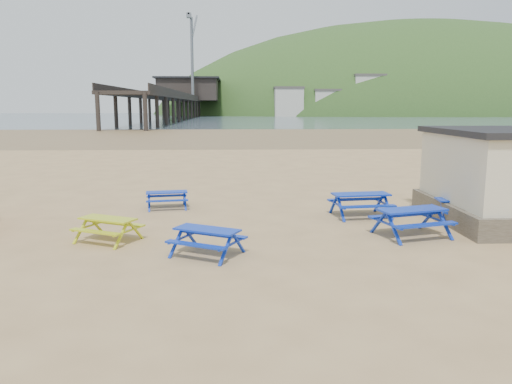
{
  "coord_description": "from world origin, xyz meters",
  "views": [
    {
      "loc": [
        -0.1,
        -15.23,
        3.89
      ],
      "look_at": [
        0.58,
        1.5,
        1.0
      ],
      "focal_mm": 35.0,
      "sensor_mm": 36.0,
      "label": 1
    }
  ],
  "objects": [
    {
      "name": "picnic_table_blue_d",
      "position": [
        -0.87,
        -2.49,
        0.36
      ],
      "size": [
        2.17,
        2.03,
        0.72
      ],
      "rotation": [
        0.0,
        0.0,
        -0.49
      ],
      "color": "#1938B5",
      "rests_on": "ground"
    },
    {
      "name": "picnic_table_blue_b",
      "position": [
        4.33,
        2.0,
        0.42
      ],
      "size": [
        2.17,
        1.84,
        0.84
      ],
      "rotation": [
        0.0,
        0.0,
        0.12
      ],
      "color": "#1938B5",
      "rests_on": "ground"
    },
    {
      "name": "picnic_table_yellow",
      "position": [
        -3.82,
        -0.99,
        0.35
      ],
      "size": [
        2.08,
        1.93,
        0.7
      ],
      "rotation": [
        0.0,
        0.0,
        -0.45
      ],
      "color": "#C5C513",
      "rests_on": "ground"
    },
    {
      "name": "headland_town",
      "position": [
        90.0,
        229.68,
        -9.91
      ],
      "size": [
        264.0,
        144.0,
        108.0
      ],
      "color": "#2D4C1E",
      "rests_on": "ground"
    },
    {
      "name": "wet_sand",
      "position": [
        0.0,
        55.0,
        0.0
      ],
      "size": [
        400.0,
        400.0,
        0.0
      ],
      "primitive_type": "plane",
      "color": "olive",
      "rests_on": "ground"
    },
    {
      "name": "picnic_table_blue_c",
      "position": [
        7.66,
        1.03,
        0.39
      ],
      "size": [
        2.02,
        1.7,
        0.79
      ],
      "rotation": [
        0.0,
        0.0,
        -0.11
      ],
      "color": "#1938B5",
      "rests_on": "ground"
    },
    {
      "name": "picnic_table_blue_a",
      "position": [
        -2.76,
        3.75,
        0.33
      ],
      "size": [
        1.74,
        1.48,
        0.65
      ],
      "rotation": [
        0.0,
        0.0,
        0.16
      ],
      "color": "#1938B5",
      "rests_on": "ground"
    },
    {
      "name": "pier",
      "position": [
        -17.99,
        178.23,
        5.46
      ],
      "size": [
        24.0,
        220.0,
        39.29
      ],
      "color": "black",
      "rests_on": "ground"
    },
    {
      "name": "ground",
      "position": [
        0.0,
        0.0,
        0.0
      ],
      "size": [
        400.0,
        400.0,
        0.0
      ],
      "primitive_type": "plane",
      "color": "tan",
      "rests_on": "ground"
    },
    {
      "name": "picnic_table_blue_e",
      "position": [
        5.18,
        -0.79,
        0.43
      ],
      "size": [
        2.4,
        2.13,
        0.85
      ],
      "rotation": [
        0.0,
        0.0,
        0.28
      ],
      "color": "#1938B5",
      "rests_on": "ground"
    },
    {
      "name": "sea",
      "position": [
        0.0,
        170.0,
        0.01
      ],
      "size": [
        400.0,
        400.0,
        0.0
      ],
      "primitive_type": "plane",
      "color": "#435460",
      "rests_on": "ground"
    }
  ]
}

